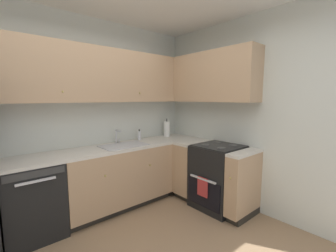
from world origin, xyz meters
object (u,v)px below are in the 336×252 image
object	(u,v)px
dishwasher	(32,200)
soap_bottle	(139,135)
oven_range	(218,176)
paper_towel_roll	(167,129)

from	to	relation	value
dishwasher	soap_bottle	bearing A→B (deg)	6.58
oven_range	soap_bottle	xyz separation A→B (m)	(-0.60, 1.13, 0.51)
dishwasher	paper_towel_roll	bearing A→B (deg)	4.31
oven_range	paper_towel_roll	distance (m)	1.25
dishwasher	paper_towel_roll	distance (m)	2.22
soap_bottle	paper_towel_roll	size ratio (longest dim) A/B	0.54
oven_range	paper_towel_roll	bearing A→B (deg)	91.83
soap_bottle	paper_towel_roll	world-z (taller)	paper_towel_roll
soap_bottle	paper_towel_roll	bearing A→B (deg)	-2.02
dishwasher	paper_towel_roll	xyz separation A→B (m)	(2.13, 0.16, 0.60)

